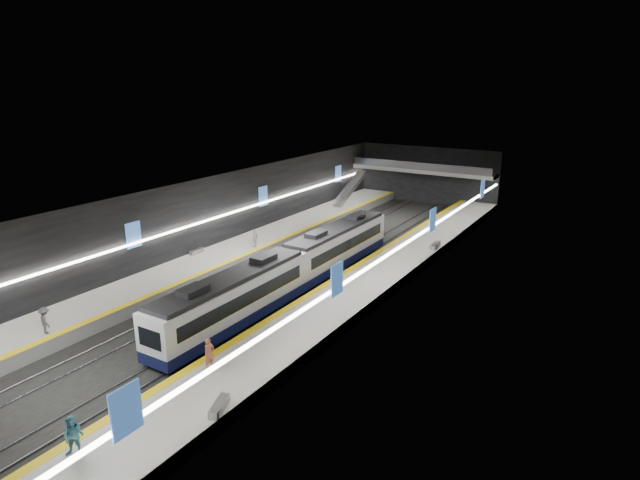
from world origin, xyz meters
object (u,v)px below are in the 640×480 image
Objects in this scene: escalator at (350,188)px; bench_left_far at (197,251)px; bench_right_near at (219,406)px; passenger_left_a at (255,238)px; bench_right_far at (435,245)px; train at (292,268)px; passenger_left_b at (45,321)px; passenger_right_b at (74,437)px; passenger_right_a at (209,354)px.

bench_left_far is (-2.00, -27.24, -1.70)m from escalator.
bench_right_near is at bearing -69.42° from escalator.
escalator reaches higher than passenger_left_a.
bench_left_far is 23.44m from bench_right_far.
train reaches higher than passenger_left_a.
escalator reaches higher than train.
bench_left_far is at bearing 116.12° from bench_right_near.
passenger_left_a is at bearing 104.00° from bench_right_near.
train is 18.20× the size of bench_left_far.
escalator is 4.03× the size of bench_right_far.
escalator is 4.85× the size of bench_left_far.
bench_left_far is at bearing -147.60° from bench_right_far.
train reaches higher than bench_right_far.
passenger_left_b is at bearing 157.90° from bench_right_near.
bench_right_near is at bearing -166.04° from passenger_left_b.
bench_right_far is 1.01× the size of passenger_right_b.
passenger_right_b is 31.06m from passenger_left_a.
bench_right_far is (17.00, -13.50, -1.66)m from escalator.
train reaches higher than passenger_right_b.
bench_right_far is (7.00, 14.98, -0.95)m from train.
bench_left_far is 17.92m from passenger_left_b.
passenger_left_b is at bearing -88.11° from escalator.
bench_right_far is at bearing 106.59° from passenger_left_a.
escalator is 48.39m from bench_right_near.
passenger_right_a is 8.72m from passenger_right_b.
bench_right_near is at bearing 20.27° from passenger_left_a.
passenger_right_b reaches higher than bench_right_near.
bench_left_far is 28.73m from passenger_right_b.
passenger_right_a is at bearing 17.67° from passenger_left_a.
train is 16.46× the size of bench_right_near.
train is at bearing -118.51° from bench_right_far.
escalator is 27.36m from bench_left_far.
passenger_left_a reaches higher than bench_right_far.
passenger_right_a is at bearing -153.72° from passenger_left_b.
escalator is 22.75m from passenger_left_a.
passenger_right_a is (-3.18, 2.77, 0.73)m from bench_right_near.
train is at bearing 92.26° from bench_right_near.
escalator is 4.38× the size of bench_right_near.
train is 16.28× the size of passenger_left_b.
bench_right_near is at bearing -123.65° from passenger_right_a.
bench_right_near is 0.99× the size of passenger_left_b.
train is at bearing -101.86° from passenger_left_b.
passenger_left_b reaches higher than bench_right_near.
passenger_left_b reaches higher than passenger_left_a.
bench_right_near is 0.95× the size of passenger_right_a.
bench_right_far is 17.98m from passenger_left_a.
passenger_left_b is (-12.34, -2.30, -0.03)m from passenger_right_a.
bench_right_near is 4.28m from passenger_right_a.
bench_left_far is (-12.00, 1.24, -0.99)m from train.
passenger_right_a reaches higher than bench_left_far.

